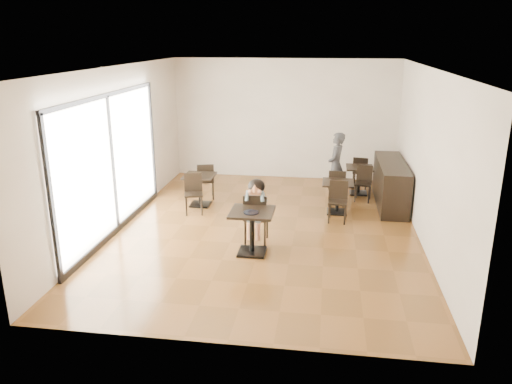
% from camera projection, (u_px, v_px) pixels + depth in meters
% --- Properties ---
extents(floor, '(6.00, 8.00, 0.01)m').
position_uv_depth(floor, '(266.00, 229.00, 10.13)').
color(floor, brown).
rests_on(floor, ground).
extents(ceiling, '(6.00, 8.00, 0.01)m').
position_uv_depth(ceiling, '(267.00, 67.00, 9.17)').
color(ceiling, silver).
rests_on(ceiling, floor).
extents(wall_back, '(6.00, 0.01, 3.20)m').
position_uv_depth(wall_back, '(285.00, 120.00, 13.43)').
color(wall_back, silver).
rests_on(wall_back, floor).
extents(wall_front, '(6.00, 0.01, 3.20)m').
position_uv_depth(wall_front, '(225.00, 227.00, 5.87)').
color(wall_front, silver).
rests_on(wall_front, floor).
extents(wall_left, '(0.01, 8.00, 3.20)m').
position_uv_depth(wall_left, '(119.00, 147.00, 10.06)').
color(wall_left, silver).
rests_on(wall_left, floor).
extents(wall_right, '(0.01, 8.00, 3.20)m').
position_uv_depth(wall_right, '(427.00, 157.00, 9.24)').
color(wall_right, silver).
rests_on(wall_right, floor).
extents(storefront_window, '(0.04, 4.50, 2.60)m').
position_uv_depth(storefront_window, '(111.00, 163.00, 9.64)').
color(storefront_window, white).
rests_on(storefront_window, floor).
extents(child_table, '(0.76, 0.76, 0.81)m').
position_uv_depth(child_table, '(252.00, 232.00, 8.90)').
color(child_table, black).
rests_on(child_table, floor).
extents(child_chair, '(0.44, 0.44, 0.97)m').
position_uv_depth(child_chair, '(256.00, 217.00, 9.40)').
color(child_chair, black).
rests_on(child_chair, floor).
extents(child, '(0.44, 0.61, 1.22)m').
position_uv_depth(child, '(256.00, 211.00, 9.36)').
color(child, gray).
rests_on(child, child_chair).
extents(plate, '(0.27, 0.27, 0.02)m').
position_uv_depth(plate, '(251.00, 212.00, 8.68)').
color(plate, black).
rests_on(plate, child_table).
extents(pizza_slice, '(0.28, 0.22, 0.07)m').
position_uv_depth(pizza_slice, '(255.00, 191.00, 9.05)').
color(pizza_slice, '#F1CE78').
rests_on(pizza_slice, child).
extents(adult_patron, '(0.47, 0.63, 1.58)m').
position_uv_depth(adult_patron, '(336.00, 165.00, 11.97)').
color(adult_patron, '#37373C').
rests_on(adult_patron, floor).
extents(cafe_table_mid, '(0.72, 0.72, 0.71)m').
position_uv_depth(cafe_table_mid, '(337.00, 197.00, 10.97)').
color(cafe_table_mid, black).
rests_on(cafe_table_mid, floor).
extents(cafe_table_left, '(0.85, 0.85, 0.73)m').
position_uv_depth(cafe_table_left, '(200.00, 190.00, 11.46)').
color(cafe_table_left, black).
rests_on(cafe_table_left, floor).
extents(cafe_table_back, '(0.75, 0.75, 0.69)m').
position_uv_depth(cafe_table_back, '(359.00, 180.00, 12.30)').
color(cafe_table_back, black).
rests_on(cafe_table_back, floor).
extents(chair_mid_a, '(0.41, 0.41, 0.85)m').
position_uv_depth(chair_mid_a, '(337.00, 187.00, 11.47)').
color(chair_mid_a, black).
rests_on(chair_mid_a, floor).
extents(chair_mid_b, '(0.41, 0.41, 0.85)m').
position_uv_depth(chair_mid_b, '(338.00, 202.00, 10.43)').
color(chair_mid_b, black).
rests_on(chair_mid_b, floor).
extents(chair_left_a, '(0.49, 0.49, 0.88)m').
position_uv_depth(chair_left_a, '(206.00, 180.00, 11.96)').
color(chair_left_a, black).
rests_on(chair_left_a, floor).
extents(chair_left_b, '(0.49, 0.49, 0.88)m').
position_uv_depth(chair_left_b, '(194.00, 194.00, 10.92)').
color(chair_left_b, black).
rests_on(chair_left_b, floor).
extents(chair_back_a, '(0.43, 0.43, 0.83)m').
position_uv_depth(chair_back_a, '(361.00, 172.00, 12.79)').
color(chair_back_a, black).
rests_on(chair_back_a, floor).
extents(chair_back_b, '(0.43, 0.43, 0.83)m').
position_uv_depth(chair_back_b, '(363.00, 184.00, 11.75)').
color(chair_back_b, black).
rests_on(chair_back_b, floor).
extents(service_counter, '(0.60, 2.40, 1.00)m').
position_uv_depth(service_counter, '(391.00, 183.00, 11.50)').
color(service_counter, black).
rests_on(service_counter, floor).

